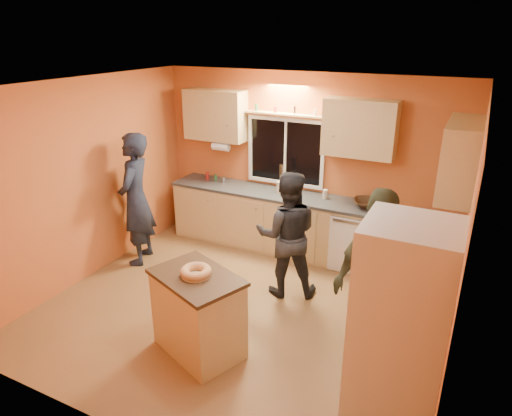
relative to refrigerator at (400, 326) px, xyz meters
The scene contains 14 objects.
ground 2.24m from the refrigerator, 157.06° to the left, with size 4.50×4.50×0.00m, color brown.
room_shell 2.26m from the refrigerator, 145.60° to the left, with size 4.54×4.04×2.61m.
back_counter 3.16m from the refrigerator, 126.89° to the left, with size 4.23×0.62×0.90m.
right_counter 1.38m from the refrigerator, 87.36° to the left, with size 0.62×1.84×0.90m.
refrigerator is the anchor object (origin of this frame).
island 1.99m from the refrigerator, behind, with size 1.08×0.91×0.88m.
bundt_pastry 1.94m from the refrigerator, behind, with size 0.31×0.31×0.09m, color #BA834C.
person_left 4.00m from the refrigerator, 161.30° to the left, with size 0.68×0.45×1.87m, color black.
person_center 2.12m from the refrigerator, 138.11° to the left, with size 0.78×0.61×1.60m, color black.
person_right 0.87m from the refrigerator, 116.67° to the left, with size 1.04×0.43×1.78m, color #2D3421.
mixing_bowl 2.67m from the refrigerator, 108.88° to the left, with size 0.39×0.39×0.10m, color black.
utensil_crock 3.32m from the refrigerator, 130.21° to the left, with size 0.14×0.14×0.17m, color beige.
potted_plant 0.90m from the refrigerator, 82.54° to the left, with size 0.30×0.26×0.33m, color gray.
red_box 1.84m from the refrigerator, 88.40° to the left, with size 0.16×0.12×0.07m, color #A91F1A.
Camera 1 is at (2.21, -4.07, 3.13)m, focal length 32.00 mm.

